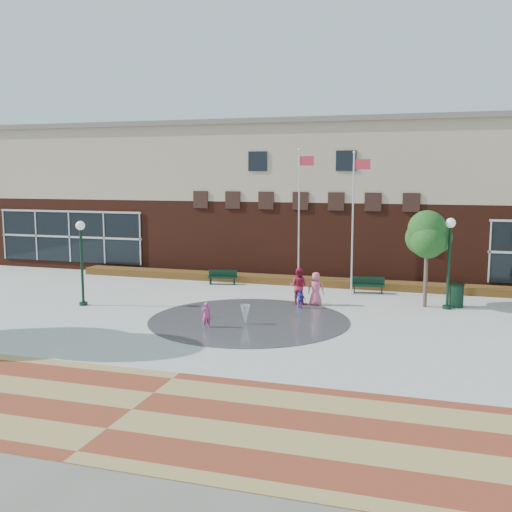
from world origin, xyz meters
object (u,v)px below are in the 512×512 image
(child_splash, at_px, (206,315))
(flagpole_right, at_px, (354,216))
(flagpole_left, at_px, (300,211))
(bench_left, at_px, (222,280))
(trash_can, at_px, (456,295))

(child_splash, bearing_deg, flagpole_right, -161.74)
(flagpole_left, distance_m, child_splash, 10.41)
(flagpole_left, relative_size, child_splash, 7.07)
(bench_left, distance_m, trash_can, 12.45)
(flagpole_left, height_order, flagpole_right, flagpole_left)
(flagpole_left, relative_size, trash_can, 6.72)
(child_splash, bearing_deg, bench_left, -116.15)
(trash_can, bearing_deg, bench_left, 169.78)
(flagpole_left, xyz_separation_m, bench_left, (-4.21, -0.61, -3.87))
(flagpole_left, height_order, child_splash, flagpole_left)
(flagpole_right, bearing_deg, flagpole_left, 164.23)
(flagpole_right, distance_m, trash_can, 6.24)
(flagpole_right, relative_size, child_splash, 6.88)
(trash_can, bearing_deg, child_splash, -144.62)
(child_splash, bearing_deg, flagpole_left, -141.68)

